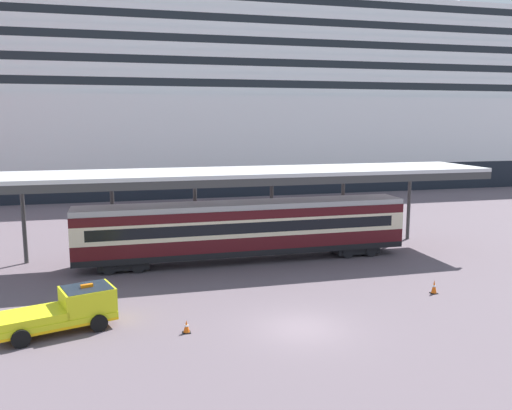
% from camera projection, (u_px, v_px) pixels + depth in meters
% --- Properties ---
extents(ground_plane, '(400.00, 400.00, 0.00)m').
position_uv_depth(ground_plane, '(301.00, 328.00, 24.81)').
color(ground_plane, '#5F525A').
extents(cruise_ship, '(126.24, 24.06, 36.75)m').
position_uv_depth(cruise_ship, '(239.00, 103.00, 77.10)').
color(cruise_ship, black).
rests_on(cruise_ship, ground).
extents(platform_canopy, '(34.77, 6.29, 6.25)m').
position_uv_depth(platform_canopy, '(243.00, 174.00, 36.06)').
color(platform_canopy, silver).
rests_on(platform_canopy, ground).
extents(train_carriage, '(22.55, 2.81, 4.11)m').
position_uv_depth(train_carriage, '(244.00, 228.00, 36.20)').
color(train_carriage, black).
rests_on(train_carriage, ground).
extents(service_truck, '(5.56, 3.46, 2.02)m').
position_uv_depth(service_truck, '(67.00, 309.00, 24.50)').
color(service_truck, yellow).
rests_on(service_truck, ground).
extents(traffic_cone_near, '(0.36, 0.36, 0.77)m').
position_uv_depth(traffic_cone_near, '(434.00, 287.00, 29.67)').
color(traffic_cone_near, black).
rests_on(traffic_cone_near, ground).
extents(traffic_cone_mid, '(0.36, 0.36, 0.60)m').
position_uv_depth(traffic_cone_mid, '(186.00, 327.00, 24.21)').
color(traffic_cone_mid, black).
rests_on(traffic_cone_mid, ground).
extents(quay_bollard, '(0.48, 0.48, 0.96)m').
position_uv_depth(quay_bollard, '(23.00, 327.00, 23.55)').
color(quay_bollard, black).
rests_on(quay_bollard, ground).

